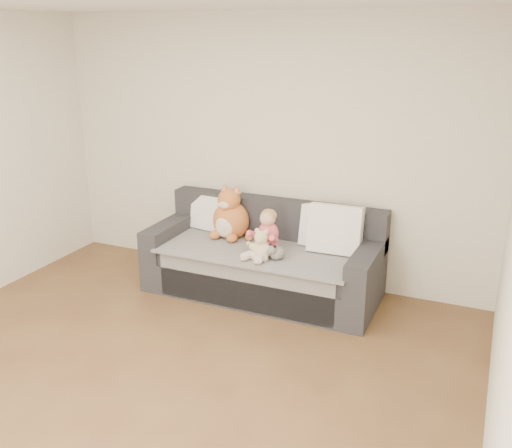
{
  "coord_description": "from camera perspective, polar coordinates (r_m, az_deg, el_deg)",
  "views": [
    {
      "loc": [
        2.13,
        -2.61,
        2.4
      ],
      "look_at": [
        0.16,
        1.87,
        0.75
      ],
      "focal_mm": 40.0,
      "sensor_mm": 36.0,
      "label": 1
    }
  ],
  "objects": [
    {
      "name": "plush_cat",
      "position": [
        5.6,
        -2.58,
        0.68
      ],
      "size": [
        0.44,
        0.37,
        0.56
      ],
      "rotation": [
        0.0,
        0.0,
        -0.1
      ],
      "color": "#BF572A",
      "rests_on": "sofa"
    },
    {
      "name": "room_shell",
      "position": [
        3.87,
        -10.93,
        1.75
      ],
      "size": [
        5.0,
        5.0,
        5.0
      ],
      "color": "brown",
      "rests_on": "ground"
    },
    {
      "name": "cushion_left",
      "position": [
        5.85,
        -4.73,
        1.14
      ],
      "size": [
        0.41,
        0.23,
        0.36
      ],
      "rotation": [
        0.0,
        0.0,
        -0.16
      ],
      "color": "white",
      "rests_on": "sofa"
    },
    {
      "name": "toddler",
      "position": [
        5.17,
        1.03,
        -1.16
      ],
      "size": [
        0.3,
        0.43,
        0.42
      ],
      "rotation": [
        0.0,
        0.0,
        -0.15
      ],
      "color": "#E3506B",
      "rests_on": "sofa"
    },
    {
      "name": "plush_cow",
      "position": [
        5.08,
        2.04,
        -2.87
      ],
      "size": [
        0.13,
        0.2,
        0.16
      ],
      "rotation": [
        0.0,
        0.0,
        -0.34
      ],
      "color": "white",
      "rests_on": "sofa"
    },
    {
      "name": "cushion_right_front",
      "position": [
        5.25,
        7.93,
        -0.51
      ],
      "size": [
        0.49,
        0.24,
        0.46
      ],
      "rotation": [
        0.0,
        0.0,
        0.04
      ],
      "color": "white",
      "rests_on": "sofa"
    },
    {
      "name": "cushion_right_back",
      "position": [
        5.37,
        6.71,
        -0.32
      ],
      "size": [
        0.45,
        0.25,
        0.4
      ],
      "rotation": [
        0.0,
        0.0,
        -0.14
      ],
      "color": "white",
      "rests_on": "sofa"
    },
    {
      "name": "sofa",
      "position": [
        5.48,
        0.8,
        -3.78
      ],
      "size": [
        2.2,
        0.94,
        0.85
      ],
      "color": "#2C2D32",
      "rests_on": "ground"
    },
    {
      "name": "sippy_cup",
      "position": [
        5.15,
        -0.06,
        -2.69
      ],
      "size": [
        0.09,
        0.07,
        0.1
      ],
      "rotation": [
        0.0,
        0.0,
        -0.3
      ],
      "color": "#623DA6",
      "rests_on": "sofa"
    },
    {
      "name": "teddy_bear",
      "position": [
        5.08,
        0.53,
        -2.28
      ],
      "size": [
        0.23,
        0.16,
        0.29
      ],
      "rotation": [
        0.0,
        0.0,
        0.0
      ],
      "color": "beige",
      "rests_on": "sofa"
    }
  ]
}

